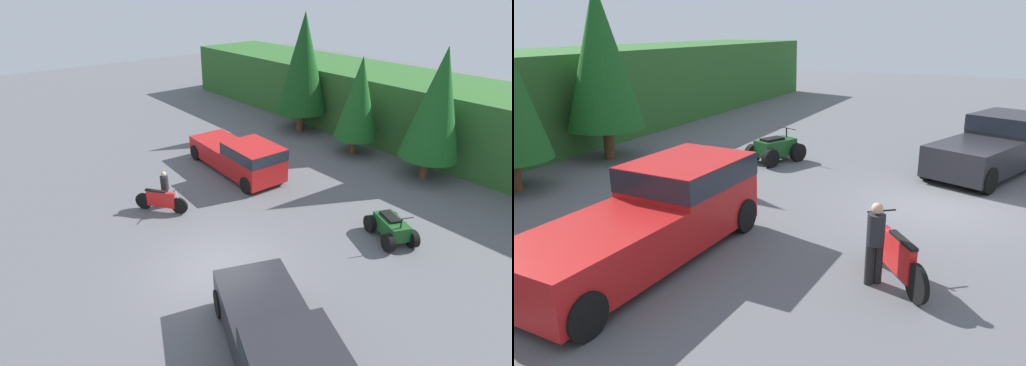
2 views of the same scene
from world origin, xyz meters
TOP-DOWN VIEW (x-y plane):
  - ground_plane at (0.00, 0.00)m, footprint 80.00×80.00m
  - hillside_backdrop at (0.00, 16.00)m, footprint 44.00×6.00m
  - tree_left at (-9.29, 12.66)m, footprint 1.81×1.81m
  - tree_mid_left at (-8.46, 11.93)m, footprint 3.14×3.14m
  - tree_mid_right at (-3.80, 11.49)m, footprint 2.31×2.31m
  - tree_right at (0.35, 11.68)m, footprint 2.71×2.71m
  - pickup_truck_red at (-5.53, 5.01)m, footprint 5.94×2.42m
  - pickup_truck_second at (4.36, -1.18)m, footprint 5.51×3.82m
  - dirt_bike at (-4.66, 0.25)m, footprint 1.91×1.49m
  - quad_atv at (2.44, 5.92)m, footprint 2.26×1.88m
  - rider_person at (-4.93, 0.60)m, footprint 0.47×0.47m

SIDE VIEW (x-z plane):
  - ground_plane at x=0.00m, z-range 0.00..0.00m
  - quad_atv at x=2.44m, z-range -0.13..1.05m
  - dirt_bike at x=-4.66m, z-range -0.09..1.06m
  - rider_person at x=-4.93m, z-range 0.07..1.67m
  - pickup_truck_second at x=4.36m, z-range 0.05..1.87m
  - pickup_truck_red at x=-5.53m, z-range 0.06..1.88m
  - hillside_backdrop at x=0.00m, z-range 0.00..3.69m
  - tree_left at x=-9.29m, z-range 0.36..4.47m
  - tree_mid_right at x=-3.80m, z-range 0.46..5.72m
  - tree_right at x=0.35m, z-range 0.54..6.71m
  - tree_mid_left at x=-8.46m, z-range 0.63..7.75m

